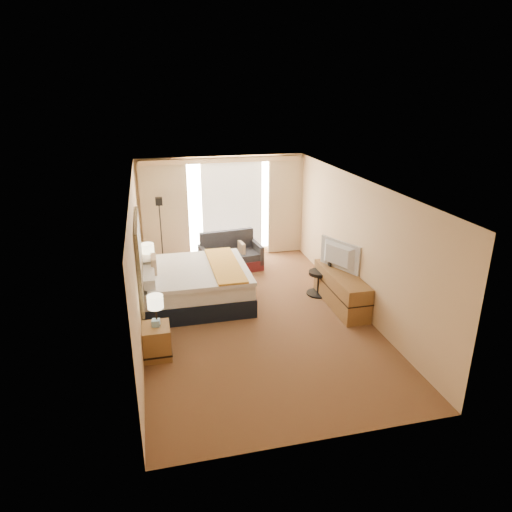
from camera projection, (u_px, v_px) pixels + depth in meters
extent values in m
cube|color=#4E1C16|center=(253.00, 315.00, 8.95)|extent=(4.20, 7.00, 0.02)
cube|color=silver|center=(253.00, 183.00, 8.04)|extent=(4.20, 7.00, 0.02)
cube|color=#E3BB8A|center=(222.00, 207.00, 11.68)|extent=(4.20, 0.02, 2.60)
cube|color=#E3BB8A|center=(321.00, 352.00, 5.30)|extent=(4.20, 0.02, 2.60)
cube|color=#E3BB8A|center=(137.00, 262.00, 8.04)|extent=(0.02, 7.00, 2.60)
cube|color=#E3BB8A|center=(357.00, 244.00, 8.95)|extent=(0.02, 7.00, 2.60)
cube|color=black|center=(140.00, 259.00, 8.23)|extent=(0.06, 1.85, 1.50)
cube|color=#976537|center=(157.00, 341.00, 7.49)|extent=(0.45, 0.52, 0.55)
cube|color=#976537|center=(153.00, 282.00, 9.77)|extent=(0.45, 0.52, 0.55)
cube|color=#976537|center=(341.00, 289.00, 9.22)|extent=(0.50, 1.80, 0.70)
cube|color=white|center=(232.00, 206.00, 11.70)|extent=(2.30, 0.02, 2.30)
cube|color=beige|center=(165.00, 213.00, 11.27)|extent=(1.15, 0.09, 2.50)
cube|color=beige|center=(285.00, 206.00, 11.94)|extent=(0.90, 0.09, 2.50)
cube|color=white|center=(232.00, 209.00, 11.69)|extent=(1.55, 0.04, 2.50)
cube|color=#E3BB8A|center=(222.00, 160.00, 11.11)|extent=(4.00, 0.16, 0.12)
cube|color=black|center=(194.00, 294.00, 9.43)|extent=(2.20, 1.99, 0.37)
cube|color=silver|center=(194.00, 278.00, 9.31)|extent=(2.15, 1.94, 0.31)
cube|color=silver|center=(197.00, 270.00, 9.26)|extent=(2.02, 2.02, 0.07)
cube|color=orange|center=(225.00, 265.00, 9.37)|extent=(0.58, 2.02, 0.04)
cube|color=silver|center=(147.00, 277.00, 8.56)|extent=(0.29, 0.82, 0.19)
cube|color=silver|center=(146.00, 260.00, 9.44)|extent=(0.29, 0.82, 0.19)
cube|color=beige|center=(154.00, 265.00, 9.02)|extent=(0.10, 0.44, 0.38)
cube|color=#59191C|center=(231.00, 264.00, 11.14)|extent=(1.53, 0.95, 0.26)
cube|color=#303135|center=(232.00, 257.00, 11.02)|extent=(1.41, 0.78, 0.17)
cube|color=#303135|center=(227.00, 241.00, 11.24)|extent=(1.35, 0.31, 0.57)
cube|color=#303135|center=(204.00, 258.00, 10.83)|extent=(0.20, 0.78, 0.46)
cube|color=#303135|center=(257.00, 252.00, 11.27)|extent=(0.20, 0.78, 0.46)
cube|color=beige|center=(242.00, 249.00, 11.04)|extent=(0.13, 0.37, 0.33)
cube|color=black|center=(164.00, 265.00, 11.38)|extent=(0.22, 0.22, 0.02)
cylinder|color=black|center=(161.00, 235.00, 11.11)|extent=(0.03, 0.03, 1.55)
cube|color=black|center=(159.00, 201.00, 10.81)|extent=(0.16, 0.16, 0.18)
cylinder|color=black|center=(318.00, 293.00, 9.84)|extent=(0.50, 0.50, 0.03)
cylinder|color=black|center=(319.00, 283.00, 9.76)|extent=(0.06, 0.06, 0.45)
cylinder|color=black|center=(319.00, 273.00, 9.68)|extent=(0.44, 0.44, 0.07)
cube|color=black|center=(328.00, 260.00, 9.59)|extent=(0.10, 0.40, 0.50)
cube|color=black|center=(157.00, 324.00, 7.42)|extent=(0.09, 0.09, 0.04)
cylinder|color=black|center=(156.00, 315.00, 7.36)|extent=(0.03, 0.03, 0.32)
cylinder|color=#FFF3BF|center=(155.00, 302.00, 7.28)|extent=(0.25, 0.25, 0.22)
cube|color=black|center=(149.00, 269.00, 9.69)|extent=(0.10, 0.10, 0.04)
cylinder|color=black|center=(148.00, 260.00, 9.62)|extent=(0.03, 0.03, 0.34)
cylinder|color=#FFF3BF|center=(147.00, 249.00, 9.54)|extent=(0.27, 0.27, 0.24)
cube|color=#85B0CD|center=(156.00, 323.00, 7.39)|extent=(0.14, 0.14, 0.11)
cube|color=black|center=(153.00, 270.00, 9.56)|extent=(0.20, 0.16, 0.08)
imported|color=black|center=(336.00, 256.00, 9.19)|extent=(0.54, 1.00, 0.60)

